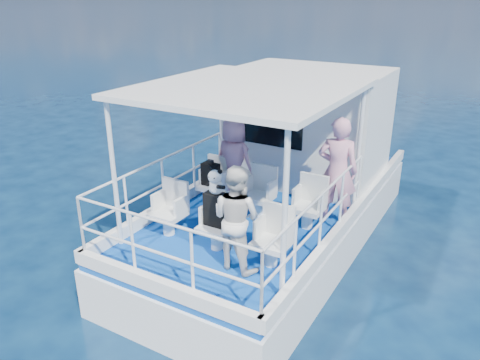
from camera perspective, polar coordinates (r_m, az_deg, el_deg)
name	(u,v)px	position (r m, az deg, el deg)	size (l,w,h in m)	color
ground	(252,265)	(8.34, 1.45, -10.36)	(2000.00, 2000.00, 0.00)	#071C38
hull	(277,241)	(9.11, 4.51, -7.42)	(3.00, 7.00, 1.60)	white
deck	(278,201)	(8.72, 4.67, -2.55)	(2.90, 6.90, 0.10)	#0B3F9B
cabin	(308,125)	(9.46, 8.34, 6.67)	(2.85, 2.00, 2.20)	white
canopy	(247,88)	(7.00, 0.90, 11.11)	(3.00, 3.20, 0.08)	white
canopy_posts	(245,162)	(7.26, 0.65, 2.17)	(2.77, 2.97, 2.20)	white
railings	(235,205)	(7.23, -0.64, -3.07)	(2.84, 3.59, 1.00)	white
seat_port_fwd	(214,194)	(8.39, -3.22, -1.74)	(0.48, 0.46, 0.38)	silver
seat_center_fwd	(258,205)	(7.97, 2.22, -3.05)	(0.48, 0.46, 0.38)	silver
seat_stbd_fwd	(307,217)	(7.63, 8.21, -4.45)	(0.48, 0.46, 0.38)	silver
seat_port_aft	(169,223)	(7.45, -8.71, -5.21)	(0.48, 0.46, 0.38)	silver
seat_center_aft	(217,237)	(6.97, -2.85, -6.96)	(0.48, 0.46, 0.38)	silver
seat_stbd_aft	(271,253)	(6.58, 3.82, -8.85)	(0.48, 0.46, 0.38)	silver
passenger_port_fwd	(234,161)	(8.30, -0.77, 2.37)	(0.58, 0.41, 1.55)	#C17C95
passenger_stbd_fwd	(337,171)	(7.66, 11.77, 1.10)	(0.65, 0.43, 1.78)	pink
passenger_stbd_aft	(236,218)	(6.27, -0.44, -4.66)	(0.72, 0.56, 1.49)	silver
backpack_port	(211,174)	(8.22, -3.61, 0.69)	(0.31, 0.17, 0.40)	black
backpack_center	(216,209)	(6.79, -2.92, -3.60)	(0.34, 0.19, 0.50)	black
compact_camera	(210,162)	(8.15, -3.66, 2.24)	(0.11, 0.07, 0.07)	black
panda	(216,181)	(6.60, -2.98, -0.16)	(0.25, 0.21, 0.38)	white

